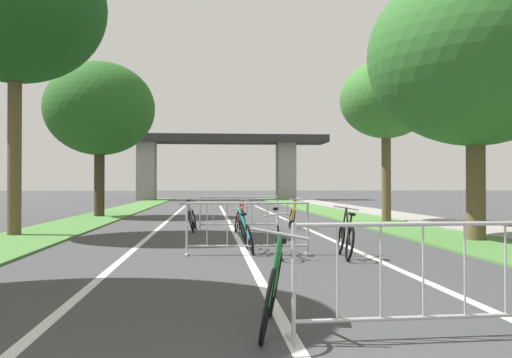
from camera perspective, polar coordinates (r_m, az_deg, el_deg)
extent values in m
cube|color=#477A38|center=(27.82, -14.49, -3.43)|extent=(2.28, 63.13, 0.05)
cube|color=#477A38|center=(28.11, 7.93, -3.42)|extent=(2.28, 63.13, 0.05)
cube|color=gray|center=(28.68, 12.24, -3.33)|extent=(2.13, 63.13, 0.08)
cube|color=silver|center=(19.89, -2.63, -4.63)|extent=(0.14, 36.52, 0.01)
cube|color=silver|center=(20.11, 4.12, -4.58)|extent=(0.14, 36.52, 0.01)
cube|color=silver|center=(19.94, -9.44, -4.61)|extent=(0.14, 36.52, 0.01)
cube|color=#2D2D30|center=(53.93, -3.98, 4.05)|extent=(20.94, 4.32, 0.69)
cube|color=gray|center=(54.08, -11.03, 0.78)|extent=(1.69, 2.40, 5.46)
cube|color=gray|center=(54.26, 3.04, 0.76)|extent=(1.69, 2.40, 5.46)
cylinder|color=brown|center=(16.61, -23.28, 2.28)|extent=(0.37, 0.37, 4.43)
ellipsoid|color=#194719|center=(17.30, -23.21, 15.81)|extent=(4.89, 4.89, 4.16)
cylinder|color=#3D2D1E|center=(25.43, -15.59, -0.43)|extent=(0.44, 0.44, 2.95)
ellipsoid|color=#23561E|center=(25.65, -15.57, 6.89)|extent=(4.78, 4.78, 4.07)
cylinder|color=brown|center=(14.84, 21.38, -0.88)|extent=(0.46, 0.46, 2.62)
ellipsoid|color=#2D6628|center=(15.19, 21.33, 11.62)|extent=(5.27, 5.27, 4.48)
cylinder|color=brown|center=(21.59, 13.06, 0.10)|extent=(0.35, 0.35, 3.33)
ellipsoid|color=#38702D|center=(21.83, 13.04, 7.90)|extent=(3.47, 3.47, 2.95)
cylinder|color=#ADADB2|center=(5.04, 3.80, -10.44)|extent=(0.04, 0.04, 1.05)
cube|color=#ADADB2|center=(5.15, 3.80, -16.03)|extent=(0.08, 0.44, 0.03)
cylinder|color=#ADADB2|center=(5.35, 16.58, -4.40)|extent=(2.41, 0.16, 0.04)
cylinder|color=#ADADB2|center=(5.47, 16.61, -13.31)|extent=(2.41, 0.16, 0.04)
cylinder|color=#ADADB2|center=(5.12, 8.26, -9.26)|extent=(0.02, 0.02, 0.87)
cylinder|color=#ADADB2|center=(5.24, 12.54, -9.05)|extent=(0.02, 0.02, 0.87)
cylinder|color=#ADADB2|center=(5.39, 16.59, -8.80)|extent=(0.02, 0.02, 0.87)
cylinder|color=#ADADB2|center=(5.57, 20.40, -8.53)|extent=(0.02, 0.02, 0.87)
cylinder|color=#ADADB2|center=(5.77, 23.96, -8.24)|extent=(0.02, 0.02, 0.87)
cylinder|color=#ADADB2|center=(11.25, -7.04, -5.02)|extent=(0.04, 0.04, 1.05)
cube|color=#ADADB2|center=(11.30, -7.04, -7.60)|extent=(0.08, 0.44, 0.03)
cylinder|color=#ADADB2|center=(11.32, 5.26, -5.00)|extent=(0.04, 0.04, 1.05)
cube|color=#ADADB2|center=(11.37, 5.26, -7.56)|extent=(0.08, 0.44, 0.03)
cylinder|color=#ADADB2|center=(11.19, -0.87, -2.46)|extent=(2.41, 0.13, 0.04)
cylinder|color=#ADADB2|center=(11.25, -0.87, -6.79)|extent=(2.41, 0.13, 0.04)
cylinder|color=#ADADB2|center=(11.22, -4.98, -4.57)|extent=(0.02, 0.02, 0.87)
cylinder|color=#ADADB2|center=(11.21, -2.93, -4.58)|extent=(0.02, 0.02, 0.87)
cylinder|color=#ADADB2|center=(11.21, -0.87, -4.58)|extent=(0.02, 0.02, 0.87)
cylinder|color=#ADADB2|center=(11.23, 1.18, -4.57)|extent=(0.02, 0.02, 0.87)
cylinder|color=#ADADB2|center=(11.27, 3.23, -4.56)|extent=(0.02, 0.02, 0.87)
cylinder|color=#ADADB2|center=(17.36, -5.70, -3.48)|extent=(0.04, 0.04, 1.05)
cube|color=#ADADB2|center=(17.39, -5.70, -5.16)|extent=(0.07, 0.44, 0.03)
cylinder|color=#ADADB2|center=(17.51, 2.22, -3.46)|extent=(0.04, 0.04, 1.05)
cube|color=#ADADB2|center=(17.55, 2.22, -5.13)|extent=(0.07, 0.44, 0.03)
cylinder|color=#ADADB2|center=(17.38, -1.72, -1.82)|extent=(2.41, 0.07, 0.04)
cylinder|color=#ADADB2|center=(17.41, -1.72, -4.61)|extent=(2.41, 0.07, 0.04)
cylinder|color=#ADADB2|center=(17.36, -4.37, -3.19)|extent=(0.02, 0.02, 0.87)
cylinder|color=#ADADB2|center=(17.37, -3.05, -3.19)|extent=(0.02, 0.02, 0.87)
cylinder|color=#ADADB2|center=(17.39, -1.72, -3.18)|extent=(0.02, 0.02, 0.87)
cylinder|color=#ADADB2|center=(17.42, -0.40, -3.18)|extent=(0.02, 0.02, 0.87)
cylinder|color=#ADADB2|center=(17.46, 0.91, -3.17)|extent=(0.02, 0.02, 0.87)
torus|color=black|center=(16.51, -1.93, -4.34)|extent=(0.23, 0.65, 0.64)
torus|color=black|center=(17.51, -1.51, -4.13)|extent=(0.23, 0.65, 0.64)
cylinder|color=red|center=(16.96, -1.58, -3.21)|extent=(0.30, 0.96, 0.64)
cylinder|color=red|center=(16.77, -1.69, -3.44)|extent=(0.12, 0.13, 0.60)
cylinder|color=red|center=(16.67, -1.87, -4.39)|extent=(0.08, 0.33, 0.08)
cylinder|color=red|center=(17.46, -1.38, -3.14)|extent=(0.12, 0.11, 0.61)
cube|color=black|center=(16.72, -1.56, -2.44)|extent=(0.15, 0.25, 0.06)
cylinder|color=#99999E|center=(17.42, -1.25, -2.14)|extent=(0.55, 0.13, 0.10)
torus|color=black|center=(11.24, -0.62, -6.14)|extent=(0.20, 0.62, 0.61)
torus|color=black|center=(12.31, -1.23, -5.66)|extent=(0.20, 0.62, 0.61)
cylinder|color=#197A7F|center=(11.72, -1.22, -4.50)|extent=(0.21, 1.05, 0.61)
cylinder|color=#197A7F|center=(11.52, -1.04, -4.90)|extent=(0.16, 0.13, 0.54)
cylinder|color=#197A7F|center=(11.41, -0.71, -6.17)|extent=(0.03, 0.35, 0.07)
cylinder|color=#197A7F|center=(12.26, -1.49, -4.33)|extent=(0.16, 0.10, 0.58)
cube|color=black|center=(11.46, -1.29, -3.58)|extent=(0.12, 0.24, 0.07)
cylinder|color=#99999E|center=(12.21, -1.76, -3.00)|extent=(0.49, 0.05, 0.13)
torus|color=black|center=(11.39, 2.31, -5.94)|extent=(0.18, 0.67, 0.67)
torus|color=black|center=(10.39, 2.40, -6.45)|extent=(0.18, 0.67, 0.67)
cylinder|color=silver|center=(10.89, 2.20, -4.83)|extent=(0.20, 0.97, 0.55)
cylinder|color=silver|center=(11.09, 2.18, -4.69)|extent=(0.11, 0.13, 0.64)
cylinder|color=silver|center=(11.24, 2.34, -6.14)|extent=(0.06, 0.33, 0.08)
cylinder|color=silver|center=(10.39, 2.24, -5.03)|extent=(0.10, 0.10, 0.52)
cube|color=black|center=(11.10, 1.99, -3.04)|extent=(0.13, 0.25, 0.06)
cylinder|color=#99999E|center=(10.40, 2.08, -3.62)|extent=(0.47, 0.08, 0.08)
torus|color=black|center=(6.01, 1.95, -10.68)|extent=(0.27, 0.69, 0.67)
torus|color=black|center=(4.98, 1.18, -12.79)|extent=(0.27, 0.69, 0.67)
cylinder|color=#1E7238|center=(5.46, 2.18, -8.38)|extent=(0.12, 1.03, 0.66)
cylinder|color=#1E7238|center=(5.67, 2.15, -8.96)|extent=(0.15, 0.10, 0.56)
cylinder|color=#1E7238|center=(5.85, 1.80, -11.21)|extent=(0.10, 0.34, 0.08)
cylinder|color=#1E7238|center=(4.94, 1.82, -9.20)|extent=(0.15, 0.07, 0.63)
cube|color=black|center=(5.67, 2.65, -6.16)|extent=(0.15, 0.26, 0.07)
cylinder|color=#99999E|center=(4.93, 2.46, -5.58)|extent=(0.50, 0.12, 0.11)
torus|color=black|center=(17.53, -6.33, -4.09)|extent=(0.22, 0.67, 0.65)
torus|color=black|center=(16.54, -6.59, -4.30)|extent=(0.22, 0.67, 0.65)
cylinder|color=#B7B7BC|center=(17.05, -6.65, -3.27)|extent=(0.21, 0.97, 0.58)
cylinder|color=#B7B7BC|center=(17.24, -6.60, -3.24)|extent=(0.19, 0.13, 0.65)
cylinder|color=#B7B7BC|center=(17.37, -6.35, -4.21)|extent=(0.03, 0.32, 0.08)
cylinder|color=#B7B7BC|center=(16.55, -6.80, -3.34)|extent=(0.16, 0.10, 0.56)
cube|color=black|center=(17.27, -6.83, -2.16)|extent=(0.12, 0.25, 0.07)
cylinder|color=#99999E|center=(16.57, -7.00, -2.39)|extent=(0.48, 0.05, 0.13)
torus|color=black|center=(18.44, 3.56, -3.98)|extent=(0.20, 0.63, 0.62)
torus|color=black|center=(17.41, 3.79, -4.18)|extent=(0.20, 0.63, 0.62)
cylinder|color=gold|center=(17.94, 3.84, -3.09)|extent=(0.07, 1.02, 0.65)
cylinder|color=gold|center=(18.14, 3.78, -3.16)|extent=(0.17, 0.11, 0.65)
cylinder|color=gold|center=(18.28, 3.58, -4.08)|extent=(0.06, 0.34, 0.07)
cylinder|color=gold|center=(17.42, 3.96, -3.16)|extent=(0.15, 0.08, 0.62)
cube|color=black|center=(18.17, 3.95, -2.14)|extent=(0.13, 0.25, 0.07)
cylinder|color=#99999E|center=(17.44, 4.14, -2.14)|extent=(0.49, 0.07, 0.11)
torus|color=black|center=(10.41, 9.48, -6.51)|extent=(0.20, 0.65, 0.64)
torus|color=black|center=(11.45, 8.62, -5.98)|extent=(0.20, 0.65, 0.64)
cylinder|color=black|center=(10.89, 9.30, -4.64)|extent=(0.23, 1.02, 0.65)
cylinder|color=black|center=(10.69, 9.42, -5.07)|extent=(0.13, 0.13, 0.58)
cylinder|color=black|center=(10.58, 9.31, -6.55)|extent=(0.05, 0.34, 0.07)
cylinder|color=black|center=(11.41, 8.87, -4.46)|extent=(0.14, 0.10, 0.62)
cube|color=black|center=(10.64, 9.69, -3.54)|extent=(0.13, 0.25, 0.06)
cylinder|color=#99999E|center=(11.38, 9.13, -2.92)|extent=(0.51, 0.07, 0.11)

